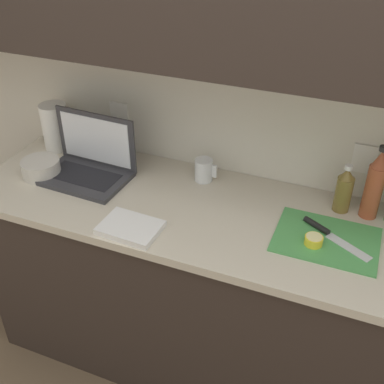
{
  "coord_description": "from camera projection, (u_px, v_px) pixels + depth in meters",
  "views": [
    {
      "loc": [
        0.23,
        -1.44,
        2.01
      ],
      "look_at": [
        -0.35,
        -0.01,
        0.98
      ],
      "focal_mm": 45.0,
      "sensor_mm": 36.0,
      "label": 1
    }
  ],
  "objects": [
    {
      "name": "cutting_board",
      "position": [
        326.0,
        239.0,
        1.73
      ],
      "size": [
        0.37,
        0.28,
        0.01
      ],
      "primitive_type": "cube",
      "color": "#4C9E51",
      "rests_on": "counter_unit"
    },
    {
      "name": "lemon_half_cut",
      "position": [
        314.0,
        240.0,
        1.69
      ],
      "size": [
        0.06,
        0.06,
        0.03
      ],
      "color": "yellow",
      "rests_on": "cutting_board"
    },
    {
      "name": "knife",
      "position": [
        325.0,
        231.0,
        1.75
      ],
      "size": [
        0.26,
        0.17,
        0.02
      ],
      "rotation": [
        0.0,
        0.0,
        -0.51
      ],
      "color": "silver",
      "rests_on": "cutting_board"
    },
    {
      "name": "ground_plane",
      "position": [
        261.0,
        375.0,
        2.29
      ],
      "size": [
        12.0,
        12.0,
        0.0
      ],
      "primitive_type": "plane",
      "color": "brown",
      "rests_on": "ground"
    },
    {
      "name": "bowl_white",
      "position": [
        41.0,
        168.0,
        2.08
      ],
      "size": [
        0.16,
        0.16,
        0.07
      ],
      "color": "beige",
      "rests_on": "counter_unit"
    },
    {
      "name": "laptop",
      "position": [
        89.0,
        162.0,
        2.07
      ],
      "size": [
        0.39,
        0.27,
        0.26
      ],
      "rotation": [
        0.0,
        0.0,
        -0.05
      ],
      "color": "#333338",
      "rests_on": "counter_unit"
    },
    {
      "name": "counter_unit",
      "position": [
        274.0,
        310.0,
        2.04
      ],
      "size": [
        2.56,
        0.63,
        0.9
      ],
      "color": "#332823",
      "rests_on": "ground_plane"
    },
    {
      "name": "bottle_water_clear",
      "position": [
        344.0,
        190.0,
        1.84
      ],
      "size": [
        0.06,
        0.06,
        0.2
      ],
      "color": "olive",
      "rests_on": "counter_unit"
    },
    {
      "name": "paper_towel_roll",
      "position": [
        56.0,
        127.0,
        2.25
      ],
      "size": [
        0.13,
        0.13,
        0.22
      ],
      "color": "white",
      "rests_on": "counter_unit"
    },
    {
      "name": "measuring_cup",
      "position": [
        204.0,
        170.0,
        2.04
      ],
      "size": [
        0.1,
        0.08,
        0.1
      ],
      "color": "silver",
      "rests_on": "counter_unit"
    },
    {
      "name": "dish_towel",
      "position": [
        130.0,
        228.0,
        1.77
      ],
      "size": [
        0.23,
        0.17,
        0.02
      ],
      "primitive_type": "cube",
      "rotation": [
        0.0,
        0.0,
        -0.05
      ],
      "color": "white",
      "rests_on": "counter_unit"
    },
    {
      "name": "wall_back",
      "position": [
        317.0,
        30.0,
        1.61
      ],
      "size": [
        5.2,
        0.38,
        2.6
      ],
      "color": "silver",
      "rests_on": "ground_plane"
    },
    {
      "name": "bottle_oil_tall",
      "position": [
        375.0,
        185.0,
        1.78
      ],
      "size": [
        0.07,
        0.07,
        0.3
      ],
      "color": "#A34C2D",
      "rests_on": "counter_unit"
    }
  ]
}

